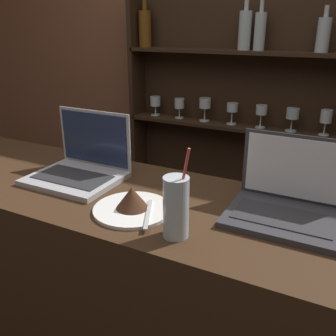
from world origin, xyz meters
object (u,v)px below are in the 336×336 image
Objects in this scene: laptop_near at (82,165)px; water_glass at (176,207)px; laptop_far at (288,201)px; cake_plate at (132,203)px.

water_glass is at bearing -23.37° from laptop_near.
laptop_near is 0.99× the size of laptop_far.
water_glass is (0.17, -0.06, 0.06)m from cake_plate.
laptop_near is 1.26× the size of water_glass.
laptop_far is at bearing 45.81° from water_glass.
water_glass is (-0.23, -0.23, 0.04)m from laptop_far.
water_glass is (0.46, -0.20, 0.03)m from laptop_near.
laptop_near is 0.32m from cake_plate.
water_glass is at bearing -134.19° from laptop_far.
cake_plate is 0.19m from water_glass.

